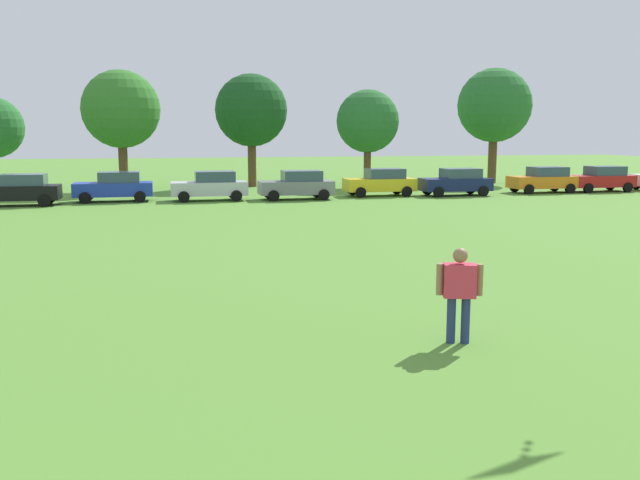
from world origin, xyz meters
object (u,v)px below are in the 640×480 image
(tree_center_left, at_px, (121,110))
(tree_far_right, at_px, (494,106))
(parked_car_navy_5, at_px, (457,182))
(tree_center_right, at_px, (251,111))
(parked_car_black_0, at_px, (19,190))
(tree_right, at_px, (368,121))
(parked_car_orange_6, at_px, (544,180))
(parked_car_yellow_4, at_px, (381,182))
(parked_car_gray_3, at_px, (297,185))
(adult_bystander, at_px, (459,287))
(parked_car_blue_1, at_px, (115,186))
(parked_car_red_7, at_px, (601,179))
(parked_car_silver_2, at_px, (211,186))

(tree_center_left, distance_m, tree_far_right, 27.51)
(parked_car_navy_5, relative_size, tree_far_right, 0.49)
(parked_car_navy_5, xyz_separation_m, tree_center_right, (-11.42, 9.96, 4.56))
(parked_car_black_0, relative_size, tree_right, 0.62)
(tree_center_left, bearing_deg, parked_car_black_0, -120.89)
(parked_car_orange_6, bearing_deg, parked_car_yellow_4, -1.12)
(tree_center_right, height_order, tree_right, tree_center_right)
(parked_car_gray_3, height_order, tree_center_right, tree_center_right)
(tree_center_right, bearing_deg, tree_right, -17.35)
(adult_bystander, height_order, parked_car_orange_6, adult_bystander)
(parked_car_blue_1, xyz_separation_m, tree_far_right, (27.59, 8.48, 5.06))
(tree_center_left, bearing_deg, tree_center_right, 12.19)
(parked_car_blue_1, xyz_separation_m, parked_car_gray_3, (10.29, -1.10, 0.00))
(parked_car_navy_5, height_order, tree_right, tree_right)
(parked_car_black_0, relative_size, parked_car_yellow_4, 1.00)
(tree_center_right, bearing_deg, parked_car_yellow_4, -53.34)
(parked_car_blue_1, distance_m, parked_car_red_7, 30.99)
(parked_car_black_0, distance_m, parked_car_red_7, 35.84)
(parked_car_gray_3, bearing_deg, parked_car_orange_6, -177.14)
(adult_bystander, xyz_separation_m, tree_center_left, (-7.75, 35.78, 4.32))
(parked_car_yellow_4, relative_size, parked_car_orange_6, 1.00)
(adult_bystander, distance_m, parked_car_red_7, 36.56)
(parked_car_black_0, xyz_separation_m, tree_center_right, (13.80, 10.20, 4.56))
(parked_car_blue_1, height_order, parked_car_gray_3, same)
(parked_car_blue_1, bearing_deg, parked_car_navy_5, 177.41)
(parked_car_blue_1, distance_m, parked_car_orange_6, 26.77)
(parked_car_gray_3, xyz_separation_m, tree_center_left, (-10.17, 8.23, 4.51))
(tree_center_right, relative_size, tree_right, 1.16)
(parked_car_silver_2, height_order, parked_car_gray_3, same)
(tree_center_left, bearing_deg, parked_car_orange_6, -15.54)
(parked_car_silver_2, relative_size, tree_center_right, 0.54)
(parked_car_orange_6, xyz_separation_m, tree_right, (-9.88, 6.84, 3.80))
(adult_bystander, distance_m, parked_car_black_0, 30.28)
(parked_car_orange_6, distance_m, tree_far_right, 10.15)
(parked_car_orange_6, bearing_deg, tree_far_right, -95.38)
(adult_bystander, relative_size, tree_center_right, 0.22)
(parked_car_silver_2, bearing_deg, parked_car_gray_3, 174.69)
(parked_car_silver_2, bearing_deg, adult_bystander, 95.22)
(tree_center_right, xyz_separation_m, tree_right, (7.93, -2.48, -0.77))
(parked_car_silver_2, relative_size, tree_center_left, 0.54)
(parked_car_orange_6, distance_m, parked_car_red_7, 4.22)
(parked_car_orange_6, xyz_separation_m, tree_center_left, (-26.65, 7.41, 4.51))
(adult_bystander, bearing_deg, tree_center_right, -74.58)
(parked_car_black_0, xyz_separation_m, tree_center_left, (4.96, 8.29, 4.51))
(parked_car_gray_3, bearing_deg, parked_car_yellow_4, -169.20)
(tree_center_left, bearing_deg, parked_car_blue_1, -90.95)
(parked_car_yellow_4, xyz_separation_m, tree_center_right, (-6.78, 9.10, 4.56))
(tree_right, bearing_deg, parked_car_silver_2, -148.12)
(parked_car_silver_2, relative_size, parked_car_gray_3, 1.00)
(parked_car_gray_3, bearing_deg, tree_far_right, -151.01)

